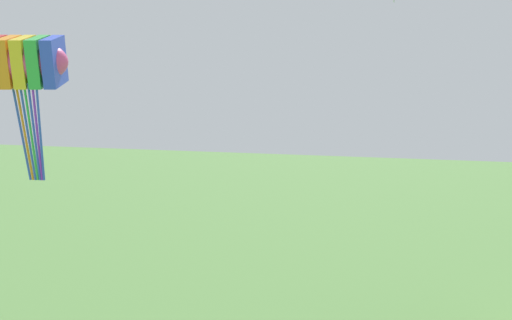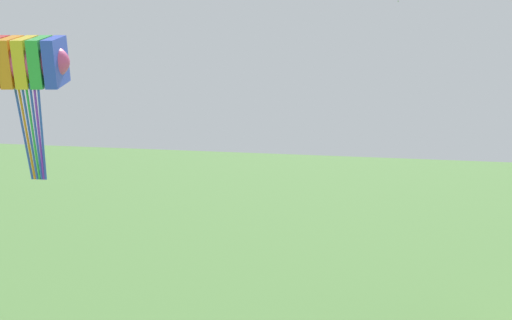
% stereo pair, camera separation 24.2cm
% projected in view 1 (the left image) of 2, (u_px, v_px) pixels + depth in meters
% --- Properties ---
extents(kite_rainbow_parafoil, '(2.36, 1.90, 3.59)m').
position_uv_depth(kite_rainbow_parafoil, '(25.00, 62.00, 13.82)').
color(kite_rainbow_parafoil, '#E54C8C').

